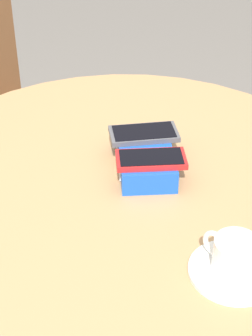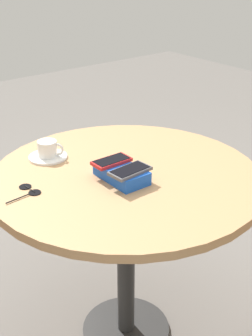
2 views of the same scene
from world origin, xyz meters
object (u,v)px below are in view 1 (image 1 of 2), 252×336
Objects in this scene: phone_box at (145,158)px; saucer at (233,271)px; round_table at (126,217)px; phone_gray at (144,134)px; phone_red at (151,159)px; coffee_cup at (234,255)px.

saucer is (0.32, 0.11, -0.02)m from phone_box.
phone_box is at bearing 124.18° from round_table.
phone_box reaches higher than round_table.
phone_gray is at bearing 178.65° from phone_box.
phone_red reaches higher than saucer.
phone_red reaches higher than round_table.
coffee_cup reaches higher than phone_gray.
round_table is 0.18m from phone_gray.
coffee_cup reaches higher than phone_red.
round_table is at bearing -114.07° from phone_red.
round_table is 11.02× the size of coffee_cup.
phone_gray is 0.38m from coffee_cup.
phone_gray is at bearing -163.55° from coffee_cup.
coffee_cup reaches higher than saucer.
phone_box is 1.31× the size of saucer.
phone_box is 1.41× the size of phone_red.
coffee_cup is at bearing 21.36° from phone_red.
phone_box is 0.33m from saucer.
saucer reaches higher than round_table.
round_table is 0.34m from saucer.
phone_red is at bearing 65.93° from round_table.
phone_box is at bearing -1.35° from phone_gray.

